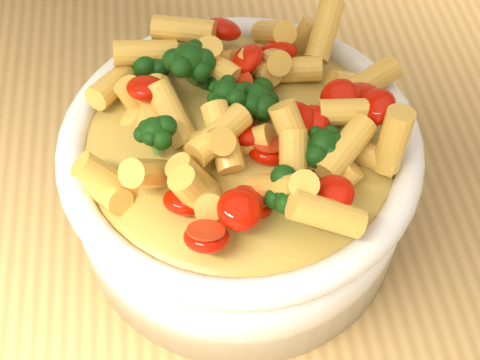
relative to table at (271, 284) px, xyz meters
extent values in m
cube|color=tan|center=(0.00, 0.00, 0.08)|extent=(1.20, 0.80, 0.04)
cylinder|color=white|center=(-0.03, 0.01, 0.15)|extent=(0.24, 0.24, 0.09)
ellipsoid|color=white|center=(-0.03, 0.01, 0.12)|extent=(0.22, 0.22, 0.04)
torus|color=white|center=(-0.03, 0.01, 0.20)|extent=(0.25, 0.25, 0.02)
ellipsoid|color=#E6C74E|center=(-0.03, 0.01, 0.20)|extent=(0.21, 0.21, 0.02)
camera|label=1|loc=(-0.06, -0.28, 0.54)|focal=50.00mm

